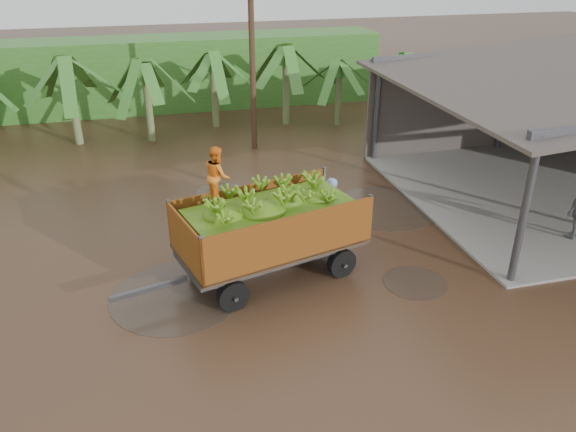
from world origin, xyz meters
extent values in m
plane|color=black|center=(0.00, 0.00, 0.00)|extent=(100.00, 100.00, 0.00)
cube|color=gray|center=(11.00, 1.00, 0.04)|extent=(12.00, 10.00, 0.08)
cube|color=#383330|center=(11.00, 5.90, 2.00)|extent=(12.00, 0.12, 4.00)
cube|color=#2D661E|center=(-2.00, 16.00, 1.80)|extent=(22.00, 3.00, 3.60)
cube|color=#47474C|center=(-3.82, -2.61, 0.57)|extent=(1.84, 0.60, 0.12)
imported|color=orange|center=(-1.93, -1.66, 2.91)|extent=(0.61, 0.75, 1.45)
imported|color=#799BDE|center=(1.55, 0.00, 0.92)|extent=(0.70, 0.49, 1.84)
cylinder|color=#47301E|center=(0.90, 8.33, 4.19)|extent=(0.24, 0.24, 8.38)
camera|label=1|loc=(-3.39, -14.27, 7.99)|focal=35.00mm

